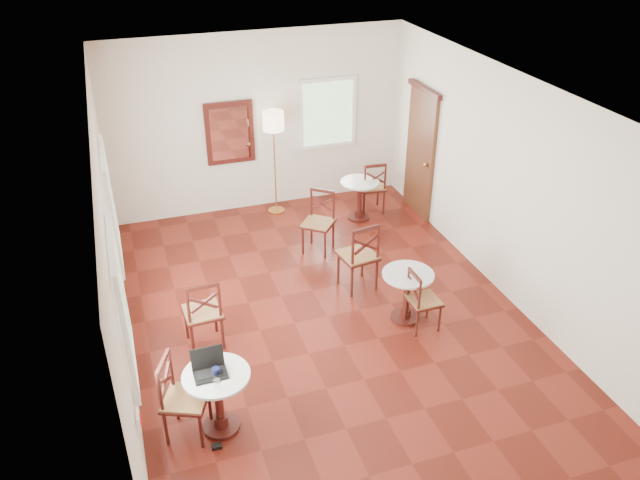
{
  "coord_description": "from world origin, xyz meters",
  "views": [
    {
      "loc": [
        -2.26,
        -6.41,
        5.05
      ],
      "look_at": [
        0.0,
        0.3,
        1.0
      ],
      "focal_mm": 35.72,
      "sensor_mm": 36.0,
      "label": 1
    }
  ],
  "objects_px": {
    "cafe_table_mid": "(407,291)",
    "chair_mid_b": "(422,300)",
    "floor_lamp": "(273,128)",
    "laptop": "(209,367)",
    "cafe_table_near": "(218,395)",
    "chair_back_b": "(319,222)",
    "chair_back_a": "(372,187)",
    "navy_mug": "(216,372)",
    "chair_mid_a": "(359,256)",
    "cafe_table_back": "(359,196)",
    "mouse": "(216,380)",
    "power_adapter": "(217,447)",
    "chair_near_b": "(183,398)",
    "water_glass": "(217,384)",
    "chair_near_a": "(203,312)"
  },
  "relations": [
    {
      "from": "cafe_table_near",
      "to": "laptop",
      "type": "bearing_deg",
      "value": 131.2
    },
    {
      "from": "floor_lamp",
      "to": "laptop",
      "type": "relative_size",
      "value": 5.34
    },
    {
      "from": "chair_back_a",
      "to": "chair_mid_b",
      "type": "bearing_deg",
      "value": 84.52
    },
    {
      "from": "laptop",
      "to": "navy_mug",
      "type": "xyz_separation_m",
      "value": [
        0.06,
        -0.07,
        -0.01
      ]
    },
    {
      "from": "chair_near_a",
      "to": "chair_back_a",
      "type": "relative_size",
      "value": 1.04
    },
    {
      "from": "navy_mug",
      "to": "water_glass",
      "type": "distance_m",
      "value": 0.19
    },
    {
      "from": "cafe_table_mid",
      "to": "chair_mid_b",
      "type": "relative_size",
      "value": 0.83
    },
    {
      "from": "floor_lamp",
      "to": "chair_back_a",
      "type": "bearing_deg",
      "value": -18.19
    },
    {
      "from": "chair_back_b",
      "to": "chair_near_a",
      "type": "bearing_deg",
      "value": -99.98
    },
    {
      "from": "power_adapter",
      "to": "chair_near_b",
      "type": "bearing_deg",
      "value": 128.58
    },
    {
      "from": "chair_back_b",
      "to": "navy_mug",
      "type": "distance_m",
      "value": 3.85
    },
    {
      "from": "mouse",
      "to": "water_glass",
      "type": "height_order",
      "value": "water_glass"
    },
    {
      "from": "chair_mid_b",
      "to": "laptop",
      "type": "height_order",
      "value": "laptop"
    },
    {
      "from": "chair_near_b",
      "to": "chair_mid_a",
      "type": "xyz_separation_m",
      "value": [
        2.68,
        1.96,
        0.04
      ]
    },
    {
      "from": "chair_back_a",
      "to": "floor_lamp",
      "type": "height_order",
      "value": "floor_lamp"
    },
    {
      "from": "chair_mid_b",
      "to": "navy_mug",
      "type": "height_order",
      "value": "chair_mid_b"
    },
    {
      "from": "chair_back_a",
      "to": "floor_lamp",
      "type": "distance_m",
      "value": 1.95
    },
    {
      "from": "chair_near_b",
      "to": "power_adapter",
      "type": "xyz_separation_m",
      "value": [
        0.25,
        -0.31,
        -0.46
      ]
    },
    {
      "from": "navy_mug",
      "to": "chair_mid_b",
      "type": "bearing_deg",
      "value": 18.11
    },
    {
      "from": "laptop",
      "to": "cafe_table_mid",
      "type": "bearing_deg",
      "value": 20.67
    },
    {
      "from": "cafe_table_near",
      "to": "power_adapter",
      "type": "distance_m",
      "value": 0.52
    },
    {
      "from": "chair_back_a",
      "to": "chair_back_b",
      "type": "relative_size",
      "value": 0.97
    },
    {
      "from": "chair_mid_b",
      "to": "water_glass",
      "type": "height_order",
      "value": "same"
    },
    {
      "from": "floor_lamp",
      "to": "navy_mug",
      "type": "xyz_separation_m",
      "value": [
        -1.86,
        -4.64,
        -0.74
      ]
    },
    {
      "from": "chair_mid_a",
      "to": "cafe_table_back",
      "type": "bearing_deg",
      "value": -120.05
    },
    {
      "from": "cafe_table_back",
      "to": "laptop",
      "type": "relative_size",
      "value": 2.04
    },
    {
      "from": "cafe_table_mid",
      "to": "laptop",
      "type": "distance_m",
      "value": 2.92
    },
    {
      "from": "chair_mid_a",
      "to": "water_glass",
      "type": "xyz_separation_m",
      "value": [
        -2.36,
        -2.2,
        0.27
      ]
    },
    {
      "from": "navy_mug",
      "to": "water_glass",
      "type": "bearing_deg",
      "value": -97.74
    },
    {
      "from": "cafe_table_back",
      "to": "chair_back_a",
      "type": "distance_m",
      "value": 0.35
    },
    {
      "from": "chair_mid_a",
      "to": "chair_back_b",
      "type": "relative_size",
      "value": 1.08
    },
    {
      "from": "chair_near_a",
      "to": "navy_mug",
      "type": "height_order",
      "value": "chair_near_a"
    },
    {
      "from": "chair_mid_a",
      "to": "water_glass",
      "type": "relative_size",
      "value": 9.27
    },
    {
      "from": "cafe_table_mid",
      "to": "chair_back_b",
      "type": "distance_m",
      "value": 2.12
    },
    {
      "from": "mouse",
      "to": "chair_mid_a",
      "type": "bearing_deg",
      "value": 20.0
    },
    {
      "from": "water_glass",
      "to": "floor_lamp",
      "type": "bearing_deg",
      "value": 68.73
    },
    {
      "from": "water_glass",
      "to": "navy_mug",
      "type": "bearing_deg",
      "value": 82.26
    },
    {
      "from": "cafe_table_near",
      "to": "chair_back_b",
      "type": "height_order",
      "value": "chair_back_b"
    },
    {
      "from": "navy_mug",
      "to": "cafe_table_mid",
      "type": "bearing_deg",
      "value": 23.09
    },
    {
      "from": "chair_near_b",
      "to": "power_adapter",
      "type": "distance_m",
      "value": 0.6
    },
    {
      "from": "chair_mid_b",
      "to": "navy_mug",
      "type": "bearing_deg",
      "value": 107.12
    },
    {
      "from": "floor_lamp",
      "to": "navy_mug",
      "type": "relative_size",
      "value": 15.73
    },
    {
      "from": "cafe_table_mid",
      "to": "cafe_table_near",
      "type": "bearing_deg",
      "value": -157.12
    },
    {
      "from": "cafe_table_back",
      "to": "navy_mug",
      "type": "xyz_separation_m",
      "value": [
        -3.12,
        -3.96,
        0.35
      ]
    },
    {
      "from": "chair_mid_b",
      "to": "cafe_table_near",
      "type": "bearing_deg",
      "value": 106.91
    },
    {
      "from": "cafe_table_back",
      "to": "power_adapter",
      "type": "height_order",
      "value": "cafe_table_back"
    },
    {
      "from": "cafe_table_near",
      "to": "chair_near_b",
      "type": "height_order",
      "value": "chair_near_b"
    },
    {
      "from": "cafe_table_near",
      "to": "chair_mid_b",
      "type": "distance_m",
      "value": 2.9
    },
    {
      "from": "chair_back_a",
      "to": "power_adapter",
      "type": "distance_m",
      "value": 5.64
    },
    {
      "from": "cafe_table_mid",
      "to": "floor_lamp",
      "type": "relative_size",
      "value": 0.39
    }
  ]
}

